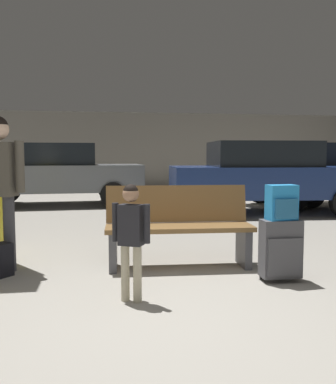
{
  "coord_description": "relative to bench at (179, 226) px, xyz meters",
  "views": [
    {
      "loc": [
        -0.48,
        -2.98,
        1.23
      ],
      "look_at": [
        0.21,
        1.3,
        0.85
      ],
      "focal_mm": 39.58,
      "sensor_mm": 36.0,
      "label": 1
    }
  ],
  "objects": [
    {
      "name": "ground_plane",
      "position": [
        -0.37,
        2.43,
        -0.49
      ],
      "size": [
        18.0,
        18.0,
        0.1
      ],
      "primitive_type": "cube",
      "color": "gray"
    },
    {
      "name": "garage_back_wall",
      "position": [
        -0.37,
        11.29,
        0.96
      ],
      "size": [
        18.0,
        0.12,
        2.8
      ],
      "primitive_type": "cube",
      "color": "gray",
      "rests_on": "ground_plane"
    },
    {
      "name": "bench",
      "position": [
        0.0,
        0.0,
        0.0
      ],
      "size": [
        1.63,
        0.62,
        0.89
      ],
      "color": "brown",
      "rests_on": "ground_plane"
    },
    {
      "name": "suitcase",
      "position": [
        0.87,
        -0.73,
        -0.12
      ],
      "size": [
        0.38,
        0.24,
        0.6
      ],
      "color": "#4C4C51",
      "rests_on": "ground_plane"
    },
    {
      "name": "backpack_bright",
      "position": [
        0.87,
        -0.73,
        0.33
      ],
      "size": [
        0.29,
        0.21,
        0.34
      ],
      "color": "#268CD8",
      "rests_on": "suitcase"
    },
    {
      "name": "child",
      "position": [
        -0.6,
        -1.07,
        0.17
      ],
      "size": [
        0.31,
        0.25,
        0.99
      ],
      "color": "beige",
      "rests_on": "ground_plane"
    },
    {
      "name": "parked_car_side",
      "position": [
        4.53,
        5.06,
        0.36
      ],
      "size": [
        4.26,
        2.15,
        1.51
      ],
      "color": "silver",
      "rests_on": "ground_plane"
    },
    {
      "name": "parked_car_far",
      "position": [
        -1.92,
        6.15,
        0.36
      ],
      "size": [
        4.15,
        1.91,
        1.51
      ],
      "color": "slate",
      "rests_on": "ground_plane"
    },
    {
      "name": "parked_car_near",
      "position": [
        2.64,
        3.96,
        0.36
      ],
      "size": [
        4.22,
        2.04,
        1.51
      ],
      "color": "navy",
      "rests_on": "ground_plane"
    }
  ]
}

